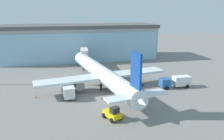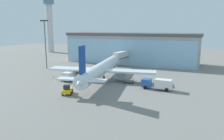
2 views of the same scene
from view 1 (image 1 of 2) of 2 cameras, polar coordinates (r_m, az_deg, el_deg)
name	(u,v)px [view 1 (image 1 of 2)]	position (r m, az deg, el deg)	size (l,w,h in m)	color
ground	(104,96)	(46.74, -2.12, -6.87)	(240.00, 240.00, 0.00)	gray
terminal_building	(81,42)	(82.74, -8.21, 7.28)	(56.48, 18.15, 12.72)	#A1A1A1
jet_bridge	(84,52)	(71.58, -7.32, 4.65)	(3.36, 11.55, 5.99)	silver
airplane	(102,74)	(51.25, -2.65, -0.96)	(31.13, 40.15, 11.16)	white
catering_truck	(68,89)	(47.39, -11.39, -4.96)	(2.62, 7.34, 2.65)	silver
fuel_truck	(176,81)	(53.70, 16.41, -2.87)	(7.40, 2.79, 2.65)	#2659A5
baggage_cart	(137,84)	(53.27, 6.61, -3.58)	(3.00, 1.98, 1.50)	slate
pushback_tug	(113,113)	(37.17, 0.17, -11.29)	(3.16, 3.65, 2.30)	yellow
safety_cone_nose	(101,98)	(45.19, -2.81, -7.30)	(0.36, 0.36, 0.55)	orange
safety_cone_wingtip	(35,97)	(48.47, -19.36, -6.59)	(0.36, 0.36, 0.55)	orange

